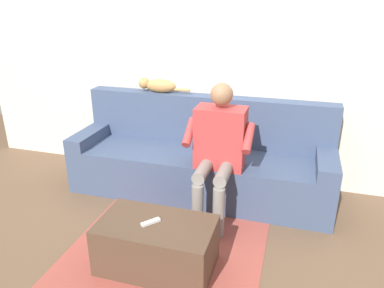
{
  "coord_description": "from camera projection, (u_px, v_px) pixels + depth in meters",
  "views": [
    {
      "loc": [
        -0.88,
        3.12,
        1.87
      ],
      "look_at": [
        0.0,
        0.17,
        0.64
      ],
      "focal_mm": 34.2,
      "sensor_mm": 36.0,
      "label": 1
    }
  ],
  "objects": [
    {
      "name": "ground_plane",
      "position": [
        178.0,
        230.0,
        3.17
      ],
      "size": [
        8.0,
        8.0,
        0.0
      ],
      "primitive_type": "plane",
      "color": "brown"
    },
    {
      "name": "coffee_table",
      "position": [
        157.0,
        245.0,
        2.68
      ],
      "size": [
        0.84,
        0.48,
        0.38
      ],
      "color": "#4C3828",
      "rests_on": "ground"
    },
    {
      "name": "floor_rug",
      "position": [
        165.0,
        252.0,
        2.89
      ],
      "size": [
        1.51,
        1.91,
        0.01
      ],
      "primitive_type": "cube",
      "color": "#9E473D",
      "rests_on": "ground"
    },
    {
      "name": "person_solo_seated",
      "position": [
        219.0,
        145.0,
        3.18
      ],
      "size": [
        0.59,
        0.59,
        1.21
      ],
      "color": "#B23838",
      "rests_on": "ground"
    },
    {
      "name": "remote_white",
      "position": [
        151.0,
        222.0,
        2.6
      ],
      "size": [
        0.12,
        0.13,
        0.02
      ],
      "primitive_type": "cube",
      "rotation": [
        0.0,
        0.0,
        4.01
      ],
      "color": "white",
      "rests_on": "coffee_table"
    },
    {
      "name": "back_wall",
      "position": [
        212.0,
        65.0,
        3.74
      ],
      "size": [
        5.55,
        0.06,
        2.46
      ],
      "primitive_type": "cube",
      "color": "beige",
      "rests_on": "ground"
    },
    {
      "name": "couch",
      "position": [
        201.0,
        161.0,
        3.72
      ],
      "size": [
        2.57,
        0.76,
        0.95
      ],
      "color": "#3D4C6B",
      "rests_on": "ground"
    },
    {
      "name": "cat_on_backrest",
      "position": [
        158.0,
        85.0,
        3.81
      ],
      "size": [
        0.56,
        0.13,
        0.15
      ],
      "color": "#B7844C",
      "rests_on": "couch"
    }
  ]
}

